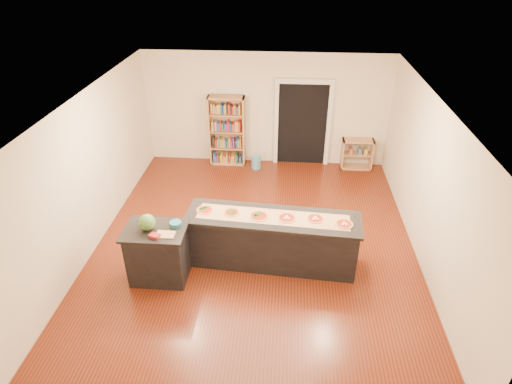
# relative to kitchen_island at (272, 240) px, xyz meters

# --- Properties ---
(room) EXTENTS (6.00, 7.00, 2.80)m
(room) POSITION_rel_kitchen_island_xyz_m (-0.35, 0.57, 0.91)
(room) COLOR beige
(room) RESTS_ON ground
(doorway) EXTENTS (1.40, 0.09, 2.21)m
(doorway) POSITION_rel_kitchen_island_xyz_m (0.55, 4.03, 0.71)
(doorway) COLOR black
(doorway) RESTS_ON room
(kitchen_island) EXTENTS (2.98, 0.81, 0.98)m
(kitchen_island) POSITION_rel_kitchen_island_xyz_m (0.00, 0.00, 0.00)
(kitchen_island) COLOR black
(kitchen_island) RESTS_ON ground
(side_counter) EXTENTS (1.01, 0.74, 1.00)m
(side_counter) POSITION_rel_kitchen_island_xyz_m (-1.89, -0.53, 0.01)
(side_counter) COLOR black
(side_counter) RESTS_ON ground
(bookshelf) EXTENTS (0.89, 0.32, 1.78)m
(bookshelf) POSITION_rel_kitchen_island_xyz_m (-1.32, 3.86, 0.40)
(bookshelf) COLOR tan
(bookshelf) RESTS_ON ground
(low_shelf) EXTENTS (0.77, 0.33, 0.77)m
(low_shelf) POSITION_rel_kitchen_island_xyz_m (1.95, 3.85, -0.11)
(low_shelf) COLOR tan
(low_shelf) RESTS_ON ground
(waste_bin) EXTENTS (0.23, 0.23, 0.34)m
(waste_bin) POSITION_rel_kitchen_island_xyz_m (-0.56, 3.63, -0.32)
(waste_bin) COLOR #5398BA
(waste_bin) RESTS_ON ground
(kraft_paper) EXTENTS (2.61, 0.65, 0.00)m
(kraft_paper) POSITION_rel_kitchen_island_xyz_m (-0.00, -0.00, 0.49)
(kraft_paper) COLOR tan
(kraft_paper) RESTS_ON kitchen_island
(watermelon) EXTENTS (0.27, 0.27, 0.27)m
(watermelon) POSITION_rel_kitchen_island_xyz_m (-1.99, -0.54, 0.64)
(watermelon) COLOR #144214
(watermelon) RESTS_ON side_counter
(cutting_board) EXTENTS (0.30, 0.20, 0.02)m
(cutting_board) POSITION_rel_kitchen_island_xyz_m (-1.67, -0.68, 0.52)
(cutting_board) COLOR tan
(cutting_board) RESTS_ON side_counter
(package_red) EXTENTS (0.19, 0.16, 0.06)m
(package_red) POSITION_rel_kitchen_island_xyz_m (-1.83, -0.75, 0.54)
(package_red) COLOR maroon
(package_red) RESTS_ON side_counter
(package_teal) EXTENTS (0.19, 0.19, 0.07)m
(package_teal) POSITION_rel_kitchen_island_xyz_m (-1.57, -0.41, 0.54)
(package_teal) COLOR #195966
(package_teal) RESTS_ON side_counter
(pizza_a) EXTENTS (0.30, 0.30, 0.02)m
(pizza_a) POSITION_rel_kitchen_island_xyz_m (-1.18, 0.10, 0.50)
(pizza_a) COLOR tan
(pizza_a) RESTS_ON kitchen_island
(pizza_b) EXTENTS (0.28, 0.28, 0.02)m
(pizza_b) POSITION_rel_kitchen_island_xyz_m (-0.71, 0.06, 0.50)
(pizza_b) COLOR tan
(pizza_b) RESTS_ON kitchen_island
(pizza_c) EXTENTS (0.32, 0.32, 0.02)m
(pizza_c) POSITION_rel_kitchen_island_xyz_m (-0.24, -0.01, 0.50)
(pizza_c) COLOR tan
(pizza_c) RESTS_ON kitchen_island
(pizza_d) EXTENTS (0.32, 0.32, 0.02)m
(pizza_d) POSITION_rel_kitchen_island_xyz_m (0.24, -0.03, 0.50)
(pizza_d) COLOR tan
(pizza_d) RESTS_ON kitchen_island
(pizza_e) EXTENTS (0.31, 0.31, 0.02)m
(pizza_e) POSITION_rel_kitchen_island_xyz_m (0.71, -0.01, 0.50)
(pizza_e) COLOR tan
(pizza_e) RESTS_ON kitchen_island
(pizza_f) EXTENTS (0.29, 0.29, 0.02)m
(pizza_f) POSITION_rel_kitchen_island_xyz_m (1.18, -0.14, 0.50)
(pizza_f) COLOR tan
(pizza_f) RESTS_ON kitchen_island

